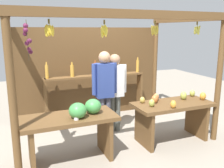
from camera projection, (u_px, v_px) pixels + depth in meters
The scene contains 7 objects.
ground_plane at pixel (108, 132), 4.84m from camera, with size 12.00×12.00×0.00m, color gray.
market_stall at pixel (99, 62), 4.98m from camera, with size 3.46×2.18×2.23m.
fruit_counter_left at pixel (73, 124), 3.68m from camera, with size 1.40×0.64×0.94m.
fruit_counter_right at pixel (172, 111), 4.37m from camera, with size 1.40×0.64×0.86m.
bottle_shelf_unit at pixel (96, 84), 5.38m from camera, with size 2.22×0.22×1.35m.
vendor_man at pixel (105, 86), 4.52m from camera, with size 0.48×0.21×1.58m.
vendor_woman at pixel (115, 86), 4.70m from camera, with size 0.48×0.21×1.52m.
Camera 1 is at (-1.64, -4.22, 1.96)m, focal length 39.59 mm.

